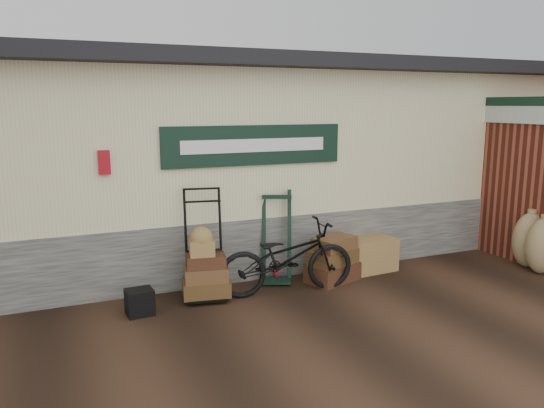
{
  "coord_description": "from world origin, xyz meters",
  "views": [
    {
      "loc": [
        -2.97,
        -5.85,
        2.51
      ],
      "look_at": [
        -0.07,
        0.9,
        1.12
      ],
      "focal_mm": 35.0,
      "sensor_mm": 36.0,
      "label": 1
    }
  ],
  "objects_px": {
    "bicycle": "(287,254)",
    "black_trunk": "(140,302)",
    "wicker_hamper": "(369,254)",
    "suitcase_stack": "(333,259)",
    "green_barrow": "(277,236)",
    "porter_trolley": "(204,243)"
  },
  "relations": [
    {
      "from": "green_barrow",
      "to": "black_trunk",
      "type": "relative_size",
      "value": 4.14
    },
    {
      "from": "bicycle",
      "to": "suitcase_stack",
      "type": "bearing_deg",
      "value": -71.48
    },
    {
      "from": "green_barrow",
      "to": "bicycle",
      "type": "xyz_separation_m",
      "value": [
        -0.08,
        -0.52,
        -0.11
      ]
    },
    {
      "from": "suitcase_stack",
      "to": "wicker_hamper",
      "type": "height_order",
      "value": "suitcase_stack"
    },
    {
      "from": "black_trunk",
      "to": "bicycle",
      "type": "height_order",
      "value": "bicycle"
    },
    {
      "from": "suitcase_stack",
      "to": "wicker_hamper",
      "type": "bearing_deg",
      "value": 16.62
    },
    {
      "from": "porter_trolley",
      "to": "bicycle",
      "type": "relative_size",
      "value": 0.78
    },
    {
      "from": "wicker_hamper",
      "to": "black_trunk",
      "type": "distance_m",
      "value": 3.54
    },
    {
      "from": "suitcase_stack",
      "to": "bicycle",
      "type": "xyz_separation_m",
      "value": [
        -0.81,
        -0.18,
        0.22
      ]
    },
    {
      "from": "green_barrow",
      "to": "bicycle",
      "type": "distance_m",
      "value": 0.54
    },
    {
      "from": "green_barrow",
      "to": "black_trunk",
      "type": "bearing_deg",
      "value": -143.01
    },
    {
      "from": "green_barrow",
      "to": "wicker_hamper",
      "type": "relative_size",
      "value": 1.69
    },
    {
      "from": "green_barrow",
      "to": "wicker_hamper",
      "type": "distance_m",
      "value": 1.54
    },
    {
      "from": "green_barrow",
      "to": "suitcase_stack",
      "type": "bearing_deg",
      "value": -1.77
    },
    {
      "from": "porter_trolley",
      "to": "suitcase_stack",
      "type": "bearing_deg",
      "value": 5.99
    },
    {
      "from": "bicycle",
      "to": "black_trunk",
      "type": "bearing_deg",
      "value": 95.31
    },
    {
      "from": "wicker_hamper",
      "to": "bicycle",
      "type": "distance_m",
      "value": 1.65
    },
    {
      "from": "suitcase_stack",
      "to": "black_trunk",
      "type": "xyz_separation_m",
      "value": [
        -2.76,
        -0.16,
        -0.17
      ]
    },
    {
      "from": "suitcase_stack",
      "to": "black_trunk",
      "type": "relative_size",
      "value": 2.34
    },
    {
      "from": "suitcase_stack",
      "to": "green_barrow",
      "type": "bearing_deg",
      "value": 155.13
    },
    {
      "from": "black_trunk",
      "to": "wicker_hamper",
      "type": "bearing_deg",
      "value": 6.31
    },
    {
      "from": "suitcase_stack",
      "to": "bicycle",
      "type": "bearing_deg",
      "value": -167.36
    }
  ]
}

